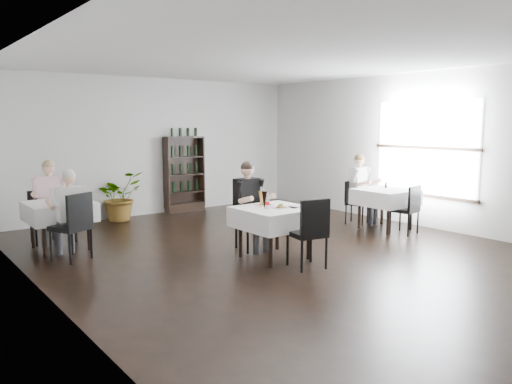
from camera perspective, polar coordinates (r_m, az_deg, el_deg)
room_shell at (r=7.56m, az=3.90°, el=3.91°), size 9.00×9.00×9.00m
window_right at (r=10.19m, az=18.80°, el=4.54°), size 0.06×2.30×1.85m
wine_shelf at (r=11.49m, az=-8.19°, el=1.96°), size 0.90×0.28×1.75m
main_table at (r=7.48m, az=2.10°, el=-2.92°), size 1.03×1.03×0.77m
left_table at (r=8.59m, az=-21.54°, el=-2.06°), size 0.98×0.98×0.77m
right_table at (r=9.82m, az=14.58°, el=-0.56°), size 0.98×0.98×0.77m
potted_tree at (r=10.74m, az=-15.33°, el=-0.46°), size 1.12×1.04×1.02m
main_chair_far at (r=8.06m, az=-0.59°, el=-2.31°), size 0.55×0.55×1.04m
main_chair_near at (r=6.97m, az=6.21°, el=-4.21°), size 0.54×0.54×1.00m
left_chair_far at (r=9.22m, az=-23.21°, el=-2.22°), size 0.41×0.41×0.89m
left_chair_near at (r=7.81m, az=-20.07°, el=-3.26°), size 0.61×0.62×1.01m
right_chair_far at (r=10.26m, az=11.11°, el=-0.81°), size 0.52×0.52×0.87m
right_chair_near at (r=9.49m, az=17.03°, el=-1.58°), size 0.46×0.47×0.90m
diner_main at (r=7.92m, az=-0.69°, el=-0.80°), size 0.55×0.55×1.42m
diner_left_far at (r=9.09m, az=-22.51°, el=-0.33°), size 0.60×0.64×1.41m
diner_left_near at (r=7.99m, az=-20.62°, el=-1.54°), size 0.51×0.51×1.35m
diner_right_far at (r=10.29m, az=11.98°, el=0.99°), size 0.57×0.60×1.40m
plate_far at (r=7.62m, az=0.98°, el=-1.44°), size 0.27×0.27×0.07m
plate_near at (r=7.40m, az=2.84°, el=-1.75°), size 0.23×0.23×0.07m
pilsner_dark at (r=7.23m, az=0.97°, el=-0.97°), size 0.08×0.08×0.34m
pilsner_lager at (r=7.40m, az=0.59°, el=-0.84°), size 0.07×0.07×0.32m
coke_bottle at (r=7.34m, az=1.32°, el=-1.16°), size 0.06×0.06×0.24m
napkin_cutlery at (r=7.49m, az=4.36°, el=-1.71°), size 0.21×0.20×0.02m
pepper_mill at (r=10.03m, az=14.63°, el=0.79°), size 0.05×0.05×0.11m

